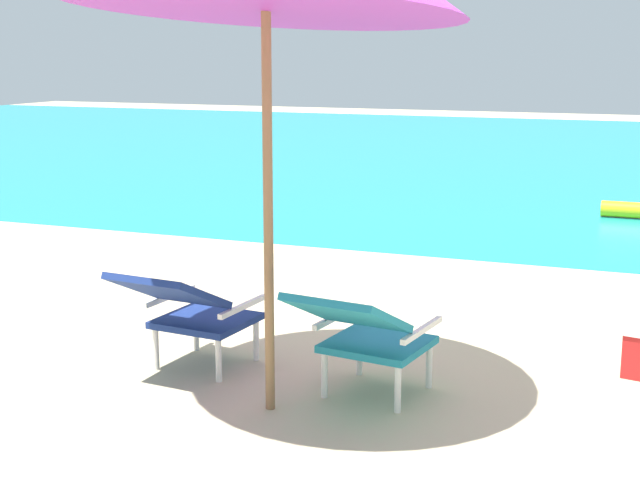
% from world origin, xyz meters
% --- Properties ---
extents(ground_plane, '(40.00, 40.00, 0.00)m').
position_xyz_m(ground_plane, '(0.00, 4.00, 0.00)').
color(ground_plane, '#CCB78E').
extents(ocean_band, '(40.00, 18.00, 0.01)m').
position_xyz_m(ocean_band, '(0.00, 12.36, 0.00)').
color(ocean_band, teal).
rests_on(ocean_band, ground_plane).
extents(lounge_chair_left, '(0.61, 0.92, 0.68)m').
position_xyz_m(lounge_chair_left, '(-0.61, -0.22, 0.40)').
color(lounge_chair_left, navy).
rests_on(lounge_chair_left, ground_plane).
extents(lounge_chair_right, '(0.65, 0.94, 0.68)m').
position_xyz_m(lounge_chair_right, '(0.48, -0.27, 0.40)').
color(lounge_chair_right, teal).
rests_on(lounge_chair_right, ground_plane).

